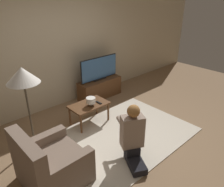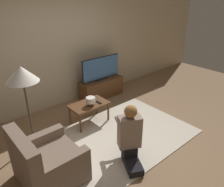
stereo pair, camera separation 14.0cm
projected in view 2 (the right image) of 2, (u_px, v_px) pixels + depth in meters
ground_plane at (117, 138)px, 4.01m from camera, size 10.00×10.00×0.00m
wall_back at (59, 49)px, 4.78m from camera, size 10.00×0.06×2.60m
rug at (117, 138)px, 4.00m from camera, size 2.83×1.82×0.02m
tv_stand at (101, 88)px, 5.49m from camera, size 1.13×0.39×0.47m
tv at (101, 68)px, 5.27m from camera, size 1.07×0.08×0.57m
coffee_table at (89, 106)px, 4.34m from camera, size 0.76×0.46×0.43m
floor_lamp at (22, 77)px, 3.35m from camera, size 0.51×0.51×1.43m
armchair at (48, 164)px, 3.02m from camera, size 0.82×0.85×0.86m
person_kneeling at (130, 135)px, 3.30m from camera, size 0.60×0.84×0.97m
table_lamp at (91, 101)px, 4.21m from camera, size 0.18×0.18×0.17m
remote at (99, 102)px, 4.35m from camera, size 0.04×0.15×0.02m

